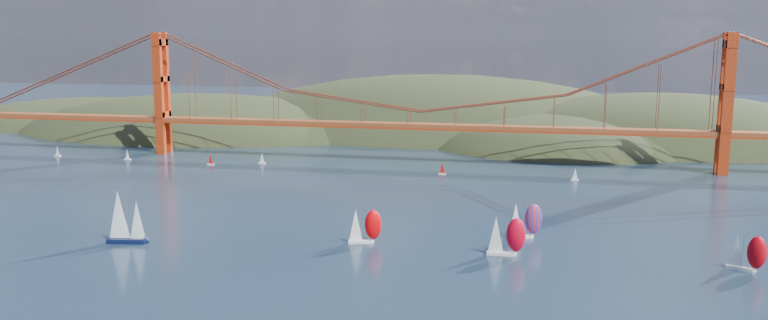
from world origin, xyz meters
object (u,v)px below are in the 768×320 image
Objects in this scene: sloop_navy at (124,217)px; racer_1 at (505,235)px; racer_0 at (364,225)px; racer_rwb at (524,220)px; racer_2 at (746,251)px.

racer_1 is (98.29, 10.31, -1.76)m from sloop_navy.
racer_rwb reaches higher than racer_0.
racer_2 is at bearing -35.37° from racer_rwb.
racer_rwb is (40.82, 14.18, 0.23)m from racer_0.
racer_0 is at bearing -177.29° from racer_rwb.
racer_1 reaches higher than racer_rwb.
racer_rwb is (3.94, 17.30, -0.14)m from racer_1.
sloop_navy is at bearing -147.70° from racer_2.
racer_2 is (55.18, -0.27, -0.52)m from racer_1.
racer_rwb is (-51.24, 17.57, 0.38)m from racer_2.
racer_1 is 55.18m from racer_2.
racer_1 is at bearing -151.73° from racer_2.
racer_1 is 1.11× the size of racer_2.
racer_rwb is at bearing 3.16° from racer_0.
racer_1 is 1.03× the size of racer_rwb.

